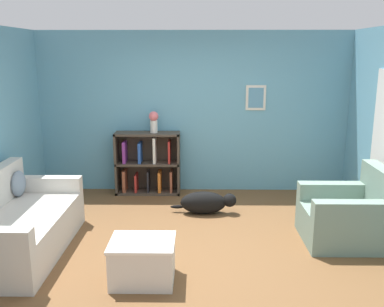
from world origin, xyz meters
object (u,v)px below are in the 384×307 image
(coffee_table, at_px, (143,260))
(dog, at_px, (206,202))
(bookshelf, at_px, (148,164))
(recliner_chair, at_px, (350,216))
(vase, at_px, (154,121))
(couch, at_px, (16,226))

(coffee_table, relative_size, dog, 0.68)
(bookshelf, bearing_deg, recliner_chair, -34.56)
(bookshelf, height_order, recliner_chair, bookshelf)
(vase, bearing_deg, couch, -122.61)
(bookshelf, bearing_deg, couch, -120.16)
(dog, bearing_deg, vase, 131.85)
(coffee_table, bearing_deg, dog, 70.37)
(coffee_table, xyz_separation_m, vase, (-0.15, 2.79, 0.97))
(recliner_chair, xyz_separation_m, coffee_table, (-2.40, -0.98, -0.09))
(bookshelf, bearing_deg, dog, -45.20)
(bookshelf, bearing_deg, coffee_table, -84.65)
(couch, relative_size, recliner_chair, 1.90)
(bookshelf, distance_m, coffee_table, 2.84)
(bookshelf, distance_m, recliner_chair, 3.24)
(coffee_table, distance_m, dog, 1.99)
(couch, height_order, vase, vase)
(couch, height_order, dog, couch)
(coffee_table, bearing_deg, recliner_chair, 22.14)
(bookshelf, distance_m, dog, 1.36)
(coffee_table, height_order, vase, vase)
(vase, bearing_deg, recliner_chair, -35.37)
(coffee_table, relative_size, vase, 1.90)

